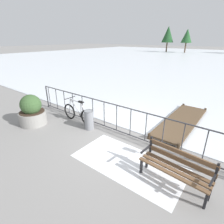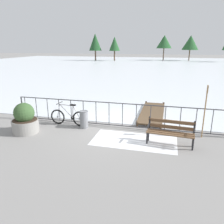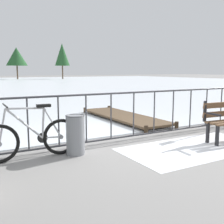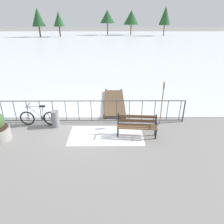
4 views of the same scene
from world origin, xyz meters
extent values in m
plane|color=gray|center=(0.00, 0.00, 0.00)|extent=(160.00, 160.00, 0.00)
cube|color=white|center=(0.98, -1.20, 0.00)|extent=(3.03, 1.52, 0.01)
cylinder|color=#38383D|center=(0.00, 0.00, 1.05)|extent=(9.00, 0.04, 0.04)
cylinder|color=#38383D|center=(0.00, 0.00, 0.08)|extent=(9.00, 0.04, 0.04)
cylinder|color=#38383D|center=(-2.02, 0.00, 0.57)|extent=(0.03, 0.03, 0.97)
cylinder|color=#38383D|center=(-1.44, 0.00, 0.57)|extent=(0.03, 0.03, 0.97)
cylinder|color=#38383D|center=(-0.86, 0.00, 0.57)|extent=(0.03, 0.03, 0.97)
cylinder|color=#38383D|center=(-0.29, 0.00, 0.57)|extent=(0.03, 0.03, 0.97)
cylinder|color=#38383D|center=(0.29, 0.00, 0.57)|extent=(0.03, 0.03, 0.97)
cylinder|color=#38383D|center=(0.86, 0.00, 0.57)|extent=(0.03, 0.03, 0.97)
cylinder|color=#38383D|center=(1.44, 0.00, 0.57)|extent=(0.03, 0.03, 0.97)
cylinder|color=#38383D|center=(2.02, 0.00, 0.57)|extent=(0.03, 0.03, 0.97)
cylinder|color=#38383D|center=(2.59, 0.00, 0.57)|extent=(0.03, 0.03, 0.97)
cylinder|color=#38383D|center=(3.17, 0.00, 0.57)|extent=(0.03, 0.03, 0.97)
torus|color=black|center=(-1.50, -0.28, 0.33)|extent=(0.66, 0.07, 0.66)
cylinder|color=gray|center=(-1.50, -0.28, 0.33)|extent=(0.08, 0.06, 0.08)
cylinder|color=#B2B2B7|center=(-1.81, -0.27, 0.62)|extent=(0.08, 0.04, 0.53)
cylinder|color=#B2B2B7|center=(-2.13, -0.27, 0.63)|extent=(0.61, 0.05, 0.59)
cylinder|color=#B2B2B7|center=(-2.11, -0.27, 0.90)|extent=(0.63, 0.05, 0.07)
cylinder|color=#B2B2B7|center=(-1.67, -0.28, 0.34)|extent=(0.34, 0.04, 0.05)
cylinder|color=#B2B2B7|center=(-1.64, -0.28, 0.61)|extent=(0.32, 0.03, 0.56)
cylinder|color=#B2B2B7|center=(-2.48, -0.26, 0.62)|extent=(0.16, 0.04, 0.59)
cube|color=black|center=(-1.79, -0.27, 0.92)|extent=(0.24, 0.10, 0.05)
cylinder|color=black|center=(-2.42, -0.26, 0.96)|extent=(0.04, 0.52, 0.03)
cylinder|color=black|center=(-1.83, -0.27, 0.35)|extent=(0.18, 0.02, 0.18)
cube|color=black|center=(1.45, -1.31, 0.22)|extent=(0.05, 0.06, 0.44)
cube|color=black|center=(1.48, -1.05, 0.22)|extent=(0.05, 0.06, 0.44)
cube|color=black|center=(1.49, -0.93, 0.67)|extent=(0.05, 0.05, 0.45)
cube|color=black|center=(1.47, -1.18, 0.64)|extent=(0.07, 0.40, 0.04)
cylinder|color=gray|center=(-1.26, -0.41, 0.36)|extent=(0.34, 0.34, 0.72)
torus|color=#494A4E|center=(-1.26, -0.41, 0.72)|extent=(0.35, 0.35, 0.02)
cube|color=brown|center=(1.36, 2.14, 0.12)|extent=(1.10, 3.69, 0.06)
cylinder|color=#3C2E20|center=(0.87, 0.30, 0.10)|extent=(0.10, 0.10, 0.20)
cylinder|color=#3C2E20|center=(1.86, 0.30, 0.10)|extent=(0.10, 0.10, 0.20)
cylinder|color=#3C2E20|center=(0.87, 3.99, 0.10)|extent=(0.10, 0.10, 0.20)
cylinder|color=#3C2E20|center=(1.86, 3.99, 0.10)|extent=(0.10, 0.10, 0.20)
cylinder|color=brown|center=(13.41, 42.14, 1.98)|extent=(0.22, 0.22, 3.96)
cone|color=#235128|center=(13.41, 42.14, 4.30)|extent=(2.61, 2.61, 3.85)
cylinder|color=brown|center=(6.04, 44.39, 1.97)|extent=(0.24, 0.24, 3.93)
cone|color=#235128|center=(6.04, 44.39, 3.89)|extent=(3.56, 3.56, 3.07)
camera|label=1|loc=(3.05, -4.59, 3.18)|focal=28.30mm
camera|label=2|loc=(2.04, -8.48, 3.33)|focal=35.14mm
camera|label=3|loc=(-3.07, -4.96, 1.53)|focal=43.66mm
camera|label=4|loc=(1.18, -8.42, 4.51)|focal=32.94mm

